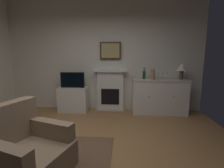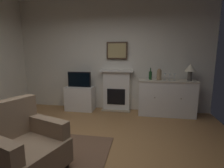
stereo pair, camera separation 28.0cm
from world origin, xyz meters
name	(u,v)px [view 2 (the right image)]	position (x,y,z in m)	size (l,w,h in m)	color
ground_plane	(82,160)	(0.00, 0.00, -0.05)	(5.24, 4.78, 0.10)	#9E7042
wall_rear	(110,55)	(0.00, 2.36, 1.48)	(5.24, 0.06, 2.96)	silver
area_rug	(25,167)	(-0.66, -0.36, 0.01)	(2.06, 1.97, 0.02)	brown
fireplace_unit	(117,90)	(0.20, 2.23, 0.55)	(0.87, 0.30, 1.10)	white
framed_picture	(117,51)	(0.20, 2.28, 1.60)	(0.55, 0.04, 0.45)	#473323
sideboard_cabinet	(166,98)	(1.47, 2.05, 0.44)	(1.37, 0.49, 0.89)	white
table_lamp	(190,69)	(1.98, 2.05, 1.16)	(0.26, 0.26, 0.40)	#4C4742
wine_bottle	(150,75)	(1.06, 2.08, 0.99)	(0.08, 0.08, 0.29)	#193F1E
wine_glass_left	(165,75)	(1.40, 2.01, 1.01)	(0.07, 0.07, 0.16)	silver
wine_glass_center	(170,75)	(1.51, 2.03, 1.01)	(0.07, 0.07, 0.16)	silver
wine_glass_right	(175,75)	(1.62, 2.00, 1.01)	(0.07, 0.07, 0.16)	silver
vase_decorative	(159,74)	(1.27, 2.00, 1.02)	(0.11, 0.11, 0.28)	#9E7F5B
tv_cabinet	(80,98)	(-0.78, 2.07, 0.32)	(0.75, 0.42, 0.65)	white
tv_set	(79,79)	(-0.78, 2.04, 0.85)	(0.62, 0.07, 0.40)	black
armchair	(22,146)	(-0.58, -0.45, 0.38)	(1.00, 0.97, 0.92)	#8C7259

